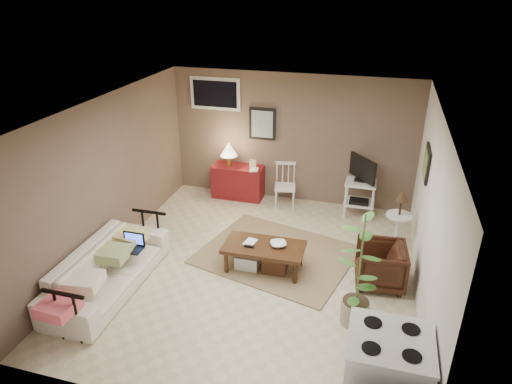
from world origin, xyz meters
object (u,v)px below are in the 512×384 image
(spindle_chair, at_px, (285,187))
(armchair, at_px, (380,263))
(red_console, at_px, (237,179))
(sofa, at_px, (107,263))
(potted_plant, at_px, (360,267))
(tv_stand, at_px, (361,186))
(stove, at_px, (385,379))
(coffee_table, at_px, (263,255))
(side_table, at_px, (400,214))

(spindle_chair, distance_m, armchair, 2.67)
(red_console, height_order, spindle_chair, red_console)
(red_console, bearing_deg, sofa, -104.05)
(spindle_chair, relative_size, potted_plant, 0.54)
(sofa, relative_size, tv_stand, 1.86)
(red_console, distance_m, stove, 5.17)
(sofa, relative_size, spindle_chair, 2.52)
(red_console, height_order, potted_plant, potted_plant)
(coffee_table, bearing_deg, red_console, 116.36)
(tv_stand, distance_m, armchair, 2.02)
(coffee_table, bearing_deg, sofa, -152.83)
(spindle_chair, height_order, side_table, side_table)
(sofa, xyz_separation_m, stove, (3.65, -1.10, 0.09))
(coffee_table, relative_size, stove, 1.17)
(coffee_table, xyz_separation_m, potted_plant, (1.37, -0.77, 0.57))
(red_console, height_order, stove, red_console)
(sofa, height_order, armchair, sofa)
(tv_stand, bearing_deg, sofa, -135.69)
(potted_plant, bearing_deg, armchair, 73.60)
(stove, bearing_deg, red_console, 123.27)
(armchair, bearing_deg, potted_plant, -21.79)
(side_table, relative_size, potted_plant, 0.68)
(spindle_chair, bearing_deg, armchair, -48.31)
(coffee_table, distance_m, armchair, 1.64)
(spindle_chair, bearing_deg, coffee_table, -86.09)
(tv_stand, bearing_deg, red_console, 175.70)
(red_console, xyz_separation_m, side_table, (2.96, -1.17, 0.26))
(sofa, bearing_deg, coffee_table, -62.83)
(coffee_table, xyz_separation_m, red_console, (-1.11, 2.24, 0.14))
(side_table, distance_m, armchair, 1.03)
(armchair, bearing_deg, coffee_table, -91.46)
(sofa, distance_m, armchair, 3.72)
(coffee_table, height_order, armchair, armchair)
(tv_stand, xyz_separation_m, potted_plant, (0.16, -2.84, 0.23))
(armchair, xyz_separation_m, stove, (0.09, -2.19, 0.16))
(tv_stand, height_order, armchair, tv_stand)
(sofa, height_order, red_console, red_console)
(tv_stand, relative_size, side_table, 1.08)
(spindle_chair, bearing_deg, stove, -65.95)
(side_table, relative_size, armchair, 1.55)
(potted_plant, relative_size, stove, 1.55)
(coffee_table, relative_size, armchair, 1.74)
(red_console, height_order, side_table, red_console)
(red_console, relative_size, armchair, 1.66)
(side_table, distance_m, stove, 3.16)
(sofa, distance_m, stove, 3.81)
(side_table, xyz_separation_m, stove, (-0.13, -3.16, -0.15))
(red_console, bearing_deg, potted_plant, -50.54)
(potted_plant, bearing_deg, side_table, 75.48)
(red_console, distance_m, spindle_chair, 0.98)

